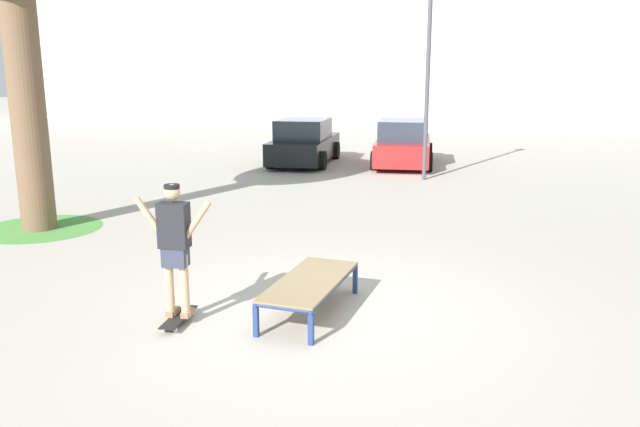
{
  "coord_description": "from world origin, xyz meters",
  "views": [
    {
      "loc": [
        0.62,
        -7.96,
        3.14
      ],
      "look_at": [
        -0.2,
        1.34,
        1.0
      ],
      "focal_mm": 35.63,
      "sensor_mm": 36.0,
      "label": 1
    }
  ],
  "objects_px": {
    "skateboard": "(179,317)",
    "light_post": "(429,43)",
    "car_red": "(403,144)",
    "skate_box": "(310,283)",
    "car_black": "(304,143)",
    "skater": "(175,241)"
  },
  "relations": [
    {
      "from": "light_post",
      "to": "skateboard",
      "type": "bearing_deg",
      "value": -109.33
    },
    {
      "from": "skater",
      "to": "car_red",
      "type": "distance_m",
      "value": 14.17
    },
    {
      "from": "car_red",
      "to": "light_post",
      "type": "distance_m",
      "value": 4.24
    },
    {
      "from": "skate_box",
      "to": "skater",
      "type": "height_order",
      "value": "skater"
    },
    {
      "from": "car_black",
      "to": "car_red",
      "type": "distance_m",
      "value": 3.3
    },
    {
      "from": "skate_box",
      "to": "skateboard",
      "type": "xyz_separation_m",
      "value": [
        -1.61,
        -0.49,
        -0.34
      ]
    },
    {
      "from": "car_red",
      "to": "light_post",
      "type": "xyz_separation_m",
      "value": [
        0.5,
        -2.82,
        3.13
      ]
    },
    {
      "from": "car_black",
      "to": "car_red",
      "type": "xyz_separation_m",
      "value": [
        3.3,
        -0.04,
        0.0
      ]
    },
    {
      "from": "skateboard",
      "to": "car_red",
      "type": "distance_m",
      "value": 14.18
    },
    {
      "from": "light_post",
      "to": "car_black",
      "type": "bearing_deg",
      "value": 143.01
    },
    {
      "from": "skate_box",
      "to": "skateboard",
      "type": "relative_size",
      "value": 2.49
    },
    {
      "from": "skate_box",
      "to": "skater",
      "type": "distance_m",
      "value": 1.81
    },
    {
      "from": "car_black",
      "to": "light_post",
      "type": "distance_m",
      "value": 5.7
    },
    {
      "from": "skate_box",
      "to": "car_black",
      "type": "height_order",
      "value": "car_black"
    },
    {
      "from": "car_black",
      "to": "car_red",
      "type": "bearing_deg",
      "value": -0.76
    },
    {
      "from": "skateboard",
      "to": "light_post",
      "type": "bearing_deg",
      "value": 70.67
    },
    {
      "from": "skater",
      "to": "car_black",
      "type": "bearing_deg",
      "value": 89.83
    },
    {
      "from": "skateboard",
      "to": "skater",
      "type": "bearing_deg",
      "value": 84.75
    },
    {
      "from": "skate_box",
      "to": "light_post",
      "type": "distance_m",
      "value": 11.22
    },
    {
      "from": "skater",
      "to": "light_post",
      "type": "bearing_deg",
      "value": 70.67
    },
    {
      "from": "car_red",
      "to": "light_post",
      "type": "bearing_deg",
      "value": -80.0
    },
    {
      "from": "car_red",
      "to": "skateboard",
      "type": "bearing_deg",
      "value": -103.65
    }
  ]
}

